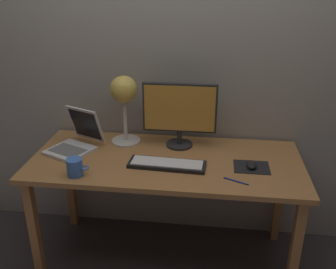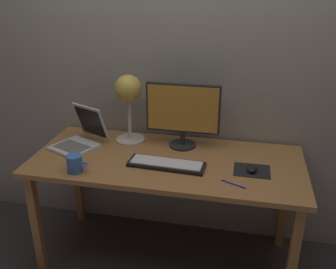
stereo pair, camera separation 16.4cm
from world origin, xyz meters
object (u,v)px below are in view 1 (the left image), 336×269
desk_lamp (124,95)px  mouse (252,165)px  coffee_mug (75,167)px  keyboard_main (167,164)px  laptop (77,138)px  pen (236,181)px  monitor (180,111)px

desk_lamp → mouse: 0.88m
coffee_mug → keyboard_main: bearing=19.2°
laptop → pen: 1.02m
monitor → keyboard_main: monitor is taller
keyboard_main → desk_lamp: size_ratio=1.02×
laptop → mouse: (1.06, -0.13, -0.05)m
mouse → pen: (-0.09, -0.17, -0.02)m
laptop → mouse: bearing=-7.1°
laptop → monitor: bearing=10.2°
desk_lamp → mouse: desk_lamp is taller
monitor → desk_lamp: (-0.35, 0.01, 0.09)m
pen → laptop: bearing=162.8°
keyboard_main → coffee_mug: coffee_mug is taller
laptop → mouse: size_ratio=4.02×
laptop → coffee_mug: size_ratio=3.14×
monitor → mouse: monitor is taller
coffee_mug → pen: coffee_mug is taller
desk_lamp → coffee_mug: desk_lamp is taller
laptop → desk_lamp: bearing=24.0°
monitor → coffee_mug: bearing=-139.2°
monitor → coffee_mug: 0.71m
laptop → coffee_mug: bearing=-72.7°
laptop → pen: laptop is taller
mouse → coffee_mug: coffee_mug is taller
monitor → pen: bearing=-50.4°
monitor → desk_lamp: 0.36m
mouse → pen: 0.19m
monitor → mouse: bearing=-29.5°
keyboard_main → pen: 0.41m
laptop → desk_lamp: desk_lamp is taller
desk_lamp → pen: desk_lamp is taller
coffee_mug → laptop: bearing=107.3°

